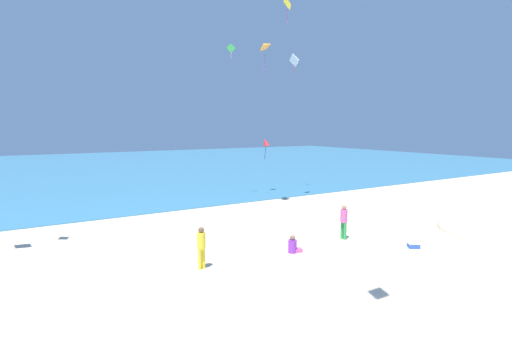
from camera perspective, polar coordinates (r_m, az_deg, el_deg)
name	(u,v)px	position (r m, az deg, el deg)	size (l,w,h in m)	color
ground_plane	(242,242)	(18.55, -2.00, -10.42)	(120.00, 120.00, 0.00)	beige
ocean_water	(97,168)	(54.53, -22.18, 0.36)	(120.00, 60.00, 0.05)	teal
cooler_box	(413,245)	(19.06, 21.95, -10.06)	(0.63, 0.60, 0.23)	#2D56B7
person_0	(201,245)	(15.19, -7.96, -10.65)	(0.39, 0.39, 1.62)	yellow
person_1	(344,219)	(19.27, 12.66, -6.96)	(0.35, 0.35, 1.67)	green
person_3	(293,246)	(17.13, 5.45, -10.90)	(0.66, 0.44, 0.77)	purple
kite_yellow	(287,4)	(28.39, 4.59, 23.05)	(0.89, 0.44, 1.81)	yellow
kite_white	(294,61)	(32.90, 5.57, 15.64)	(0.47, 1.10, 1.60)	white
kite_orange	(263,46)	(25.96, 1.04, 17.68)	(1.04, 1.07, 1.98)	orange
kite_red	(265,142)	(31.65, 1.37, 4.13)	(0.85, 0.75, 1.75)	red
kite_green	(231,48)	(29.20, -3.65, 17.32)	(0.62, 0.24, 1.04)	green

